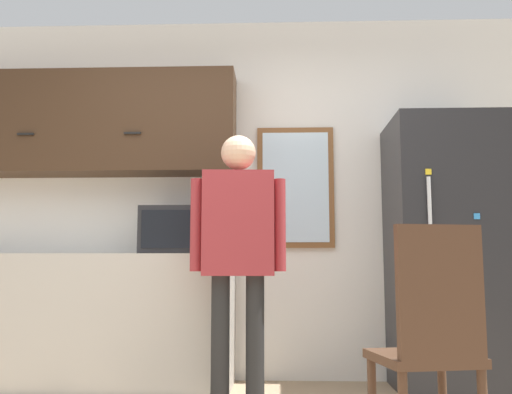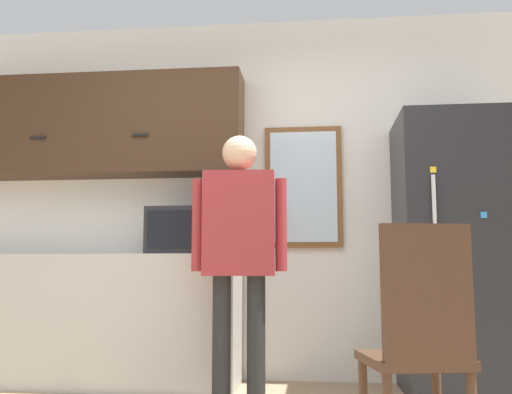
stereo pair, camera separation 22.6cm
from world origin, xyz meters
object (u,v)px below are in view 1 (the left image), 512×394
person (238,239)px  chair (431,335)px  microwave (179,231)px  refrigerator (446,253)px

person → chair: 1.38m
microwave → person: size_ratio=0.30×
microwave → refrigerator: (1.81, -0.04, -0.16)m
person → chair: (0.88, -0.95, -0.46)m
person → chair: bearing=-50.4°
microwave → chair: size_ratio=0.50×
microwave → chair: 2.03m
person → refrigerator: bearing=14.5°
person → refrigerator: size_ratio=0.89×
microwave → person: (0.45, -0.48, -0.08)m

